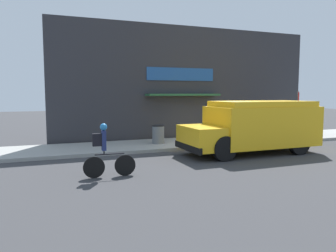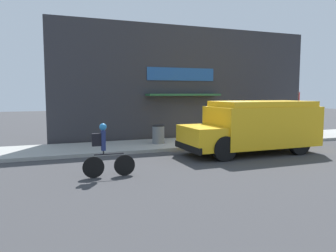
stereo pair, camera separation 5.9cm
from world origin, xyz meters
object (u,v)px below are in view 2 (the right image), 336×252
cyclist (105,151)px  trash_bin (158,134)px  school_bus (255,126)px  stop_sign_post (298,107)px

cyclist → trash_bin: bearing=57.9°
school_bus → cyclist: bearing=-165.7°
school_bus → stop_sign_post: bearing=25.8°
trash_bin → stop_sign_post: bearing=-8.3°
stop_sign_post → trash_bin: 7.25m
trash_bin → cyclist: bearing=-125.0°
cyclist → stop_sign_post: size_ratio=0.66×
cyclist → trash_bin: cyclist is taller
cyclist → trash_bin: (3.26, 4.66, -0.22)m
stop_sign_post → trash_bin: size_ratio=2.87×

